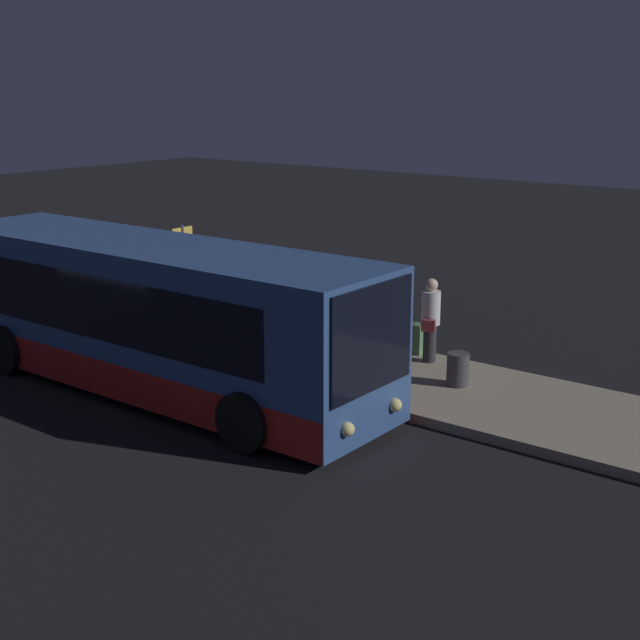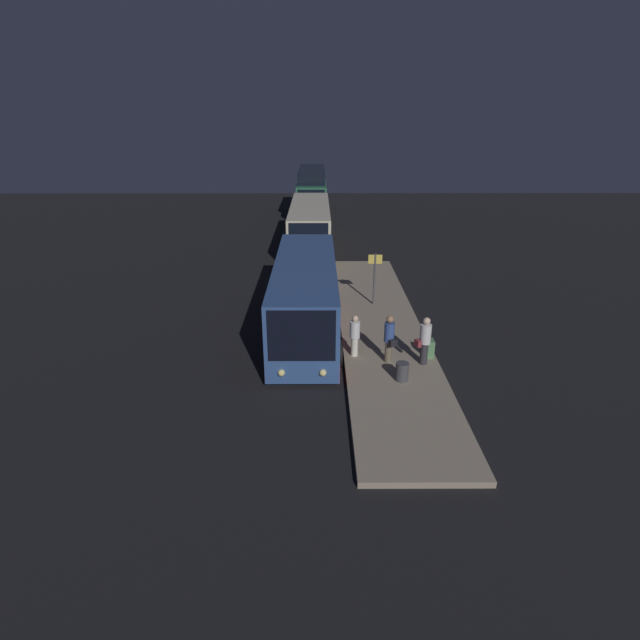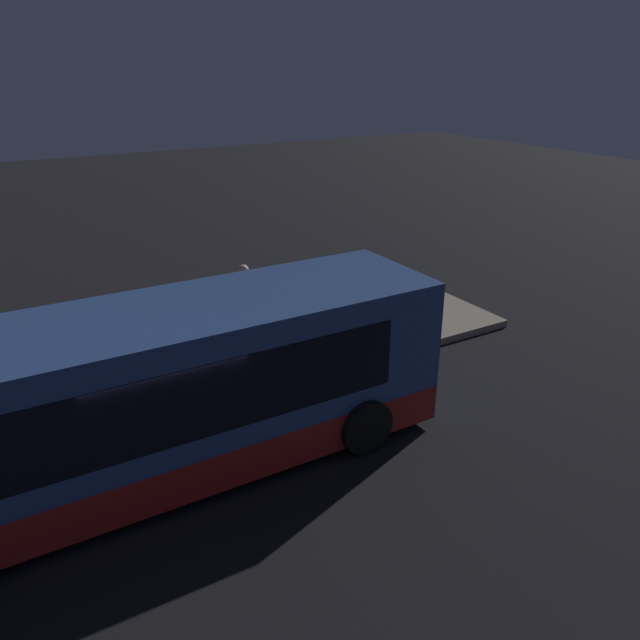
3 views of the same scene
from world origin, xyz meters
The scene contains 11 objects.
ground centered at (0.00, 0.00, 0.00)m, with size 80.00×80.00×0.00m, color black.
platform centered at (0.00, 3.32, 0.09)m, with size 20.00×3.43×0.19m.
bus_lead centered at (-0.08, 0.10, 1.47)m, with size 10.50×2.81×2.94m.
bus_second centered at (-13.70, 0.10, 1.50)m, with size 11.10×2.85×3.02m.
bus_third centered at (-26.11, 0.10, 1.84)m, with size 10.35×2.78×4.13m.
passenger_boarding centered at (3.51, 3.19, 1.17)m, with size 0.62×0.52×1.80m.
passenger_waiting centered at (2.99, 1.99, 1.05)m, with size 0.50×0.50×1.61m.
passenger_with_bags centered at (3.67, 4.43, 1.16)m, with size 0.53×0.66×1.80m.
suitcase centered at (3.08, 4.78, 0.52)m, with size 0.45×0.28×0.90m.
sign_post centered at (-2.48, 3.27, 1.72)m, with size 0.10×0.64×2.47m.
trash_bin centered at (4.89, 3.47, 0.51)m, with size 0.44×0.44×0.65m.
Camera 2 is at (19.78, 0.63, 8.56)m, focal length 28.00 mm.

